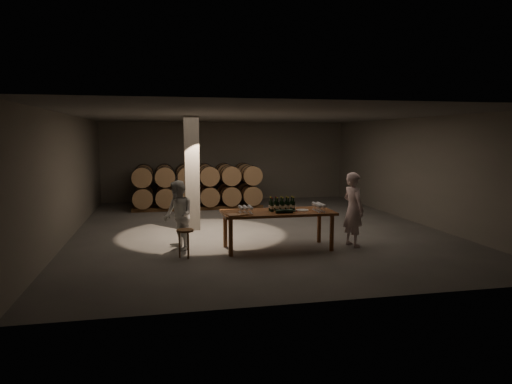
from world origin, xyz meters
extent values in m
plane|color=#52504D|center=(0.00, 0.00, 0.00)|extent=(12.00, 12.00, 0.00)
plane|color=#605E59|center=(0.00, 0.00, 3.20)|extent=(12.00, 12.00, 0.00)
plane|color=slate|center=(0.00, 6.00, 1.60)|extent=(10.00, 0.00, 10.00)
plane|color=slate|center=(0.00, -6.00, 1.60)|extent=(10.00, 0.00, 10.00)
plane|color=slate|center=(-5.00, 0.00, 1.60)|extent=(0.00, 12.00, 12.00)
plane|color=slate|center=(5.00, 0.00, 1.60)|extent=(0.00, 12.00, 12.00)
cube|color=slate|center=(-1.80, 0.20, 1.60)|extent=(0.40, 0.40, 3.20)
cylinder|color=brown|center=(-1.18, -2.93, 0.42)|extent=(0.10, 0.10, 0.84)
cylinder|color=brown|center=(1.18, -2.93, 0.42)|extent=(0.10, 0.10, 0.84)
cylinder|color=brown|center=(-1.18, -2.07, 0.42)|extent=(0.10, 0.10, 0.84)
cylinder|color=brown|center=(1.18, -2.07, 0.42)|extent=(0.10, 0.10, 0.84)
cube|color=brown|center=(0.00, -2.50, 0.87)|extent=(2.60, 1.10, 0.06)
cube|color=brown|center=(-1.35, 4.90, 0.06)|extent=(4.70, 0.10, 0.12)
cube|color=brown|center=(-1.35, 5.50, 0.06)|extent=(4.70, 0.10, 0.12)
cylinder|color=#9E7647|center=(-3.30, 5.20, 0.47)|extent=(0.70, 0.95, 0.70)
cylinder|color=black|center=(-3.30, 4.94, 0.47)|extent=(0.73, 0.04, 0.73)
cylinder|color=black|center=(-3.30, 5.46, 0.47)|extent=(0.73, 0.04, 0.73)
cylinder|color=#9E7647|center=(-2.52, 5.20, 0.47)|extent=(0.70, 0.95, 0.70)
cylinder|color=black|center=(-2.52, 4.94, 0.47)|extent=(0.73, 0.04, 0.73)
cylinder|color=black|center=(-2.52, 5.46, 0.47)|extent=(0.73, 0.04, 0.73)
cylinder|color=#9E7647|center=(-1.74, 5.20, 0.47)|extent=(0.70, 0.95, 0.70)
cylinder|color=black|center=(-1.74, 4.94, 0.47)|extent=(0.73, 0.04, 0.73)
cylinder|color=black|center=(-1.74, 5.46, 0.47)|extent=(0.73, 0.04, 0.73)
cylinder|color=#9E7647|center=(-0.96, 5.20, 0.47)|extent=(0.70, 0.95, 0.70)
cylinder|color=black|center=(-0.96, 4.94, 0.47)|extent=(0.73, 0.04, 0.73)
cylinder|color=black|center=(-0.96, 5.46, 0.47)|extent=(0.73, 0.04, 0.73)
cylinder|color=#9E7647|center=(-0.18, 5.20, 0.47)|extent=(0.70, 0.95, 0.70)
cylinder|color=black|center=(-0.18, 4.94, 0.47)|extent=(0.73, 0.04, 0.73)
cylinder|color=black|center=(-0.18, 5.46, 0.47)|extent=(0.73, 0.04, 0.73)
cylinder|color=#9E7647|center=(0.60, 5.20, 0.47)|extent=(0.70, 0.95, 0.70)
cylinder|color=black|center=(0.60, 4.94, 0.47)|extent=(0.73, 0.04, 0.73)
cylinder|color=black|center=(0.60, 5.46, 0.47)|extent=(0.73, 0.04, 0.73)
cylinder|color=#9E7647|center=(-3.30, 5.20, 1.21)|extent=(0.70, 0.95, 0.70)
cylinder|color=black|center=(-3.30, 4.94, 1.21)|extent=(0.73, 0.04, 0.73)
cylinder|color=black|center=(-3.30, 5.46, 1.21)|extent=(0.73, 0.04, 0.73)
cylinder|color=#9E7647|center=(-2.52, 5.20, 1.21)|extent=(0.70, 0.95, 0.70)
cylinder|color=black|center=(-2.52, 4.94, 1.21)|extent=(0.73, 0.04, 0.73)
cylinder|color=black|center=(-2.52, 5.46, 1.21)|extent=(0.73, 0.04, 0.73)
cylinder|color=#9E7647|center=(-1.74, 5.20, 1.21)|extent=(0.70, 0.95, 0.70)
cylinder|color=black|center=(-1.74, 4.94, 1.21)|extent=(0.73, 0.04, 0.73)
cylinder|color=black|center=(-1.74, 5.46, 1.21)|extent=(0.73, 0.04, 0.73)
cylinder|color=#9E7647|center=(-0.96, 5.20, 1.21)|extent=(0.70, 0.95, 0.70)
cylinder|color=black|center=(-0.96, 4.94, 1.21)|extent=(0.73, 0.04, 0.73)
cylinder|color=black|center=(-0.96, 5.46, 1.21)|extent=(0.73, 0.04, 0.73)
cylinder|color=#9E7647|center=(-0.18, 5.20, 1.21)|extent=(0.70, 0.95, 0.70)
cylinder|color=black|center=(-0.18, 4.94, 1.21)|extent=(0.73, 0.04, 0.73)
cylinder|color=black|center=(-0.18, 5.46, 1.21)|extent=(0.73, 0.04, 0.73)
cylinder|color=#9E7647|center=(0.60, 5.20, 1.21)|extent=(0.70, 0.95, 0.70)
cylinder|color=black|center=(0.60, 4.94, 1.21)|extent=(0.73, 0.04, 0.73)
cylinder|color=black|center=(0.60, 5.46, 1.21)|extent=(0.73, 0.04, 0.73)
cube|color=brown|center=(-1.35, 3.50, 0.06)|extent=(4.70, 0.10, 0.12)
cube|color=brown|center=(-1.35, 4.10, 0.06)|extent=(4.70, 0.10, 0.12)
cylinder|color=#9E7647|center=(-3.30, 3.80, 0.47)|extent=(0.70, 0.95, 0.70)
cylinder|color=black|center=(-3.30, 3.54, 0.47)|extent=(0.73, 0.04, 0.73)
cylinder|color=black|center=(-3.30, 4.06, 0.47)|extent=(0.73, 0.04, 0.73)
cylinder|color=#9E7647|center=(-2.52, 3.80, 0.47)|extent=(0.70, 0.95, 0.70)
cylinder|color=black|center=(-2.52, 3.54, 0.47)|extent=(0.73, 0.04, 0.73)
cylinder|color=black|center=(-2.52, 4.06, 0.47)|extent=(0.73, 0.04, 0.73)
cylinder|color=#9E7647|center=(-1.74, 3.80, 0.47)|extent=(0.70, 0.95, 0.70)
cylinder|color=black|center=(-1.74, 3.54, 0.47)|extent=(0.73, 0.04, 0.73)
cylinder|color=black|center=(-1.74, 4.06, 0.47)|extent=(0.73, 0.04, 0.73)
cylinder|color=#9E7647|center=(-0.96, 3.80, 0.47)|extent=(0.70, 0.95, 0.70)
cylinder|color=black|center=(-0.96, 3.54, 0.47)|extent=(0.73, 0.04, 0.73)
cylinder|color=black|center=(-0.96, 4.06, 0.47)|extent=(0.73, 0.04, 0.73)
cylinder|color=#9E7647|center=(-0.18, 3.80, 0.47)|extent=(0.70, 0.95, 0.70)
cylinder|color=black|center=(-0.18, 3.54, 0.47)|extent=(0.73, 0.04, 0.73)
cylinder|color=black|center=(-0.18, 4.06, 0.47)|extent=(0.73, 0.04, 0.73)
cylinder|color=#9E7647|center=(0.60, 3.80, 0.47)|extent=(0.70, 0.95, 0.70)
cylinder|color=black|center=(0.60, 3.54, 0.47)|extent=(0.73, 0.04, 0.73)
cylinder|color=black|center=(0.60, 4.06, 0.47)|extent=(0.73, 0.04, 0.73)
cylinder|color=#9E7647|center=(-3.30, 3.80, 1.21)|extent=(0.70, 0.95, 0.70)
cylinder|color=black|center=(-3.30, 3.54, 1.21)|extent=(0.73, 0.04, 0.73)
cylinder|color=black|center=(-3.30, 4.06, 1.21)|extent=(0.73, 0.04, 0.73)
cylinder|color=#9E7647|center=(-2.52, 3.80, 1.21)|extent=(0.70, 0.95, 0.70)
cylinder|color=black|center=(-2.52, 3.54, 1.21)|extent=(0.73, 0.04, 0.73)
cylinder|color=black|center=(-2.52, 4.06, 1.21)|extent=(0.73, 0.04, 0.73)
cylinder|color=#9E7647|center=(-1.74, 3.80, 1.21)|extent=(0.70, 0.95, 0.70)
cylinder|color=black|center=(-1.74, 3.54, 1.21)|extent=(0.73, 0.04, 0.73)
cylinder|color=black|center=(-1.74, 4.06, 1.21)|extent=(0.73, 0.04, 0.73)
cylinder|color=#9E7647|center=(-0.96, 3.80, 1.21)|extent=(0.70, 0.95, 0.70)
cylinder|color=black|center=(-0.96, 3.54, 1.21)|extent=(0.73, 0.04, 0.73)
cylinder|color=black|center=(-0.96, 4.06, 1.21)|extent=(0.73, 0.04, 0.73)
cylinder|color=#9E7647|center=(-0.18, 3.80, 1.21)|extent=(0.70, 0.95, 0.70)
cylinder|color=black|center=(-0.18, 3.54, 1.21)|extent=(0.73, 0.04, 0.73)
cylinder|color=black|center=(-0.18, 4.06, 1.21)|extent=(0.73, 0.04, 0.73)
cylinder|color=#9E7647|center=(0.60, 3.80, 1.21)|extent=(0.70, 0.95, 0.70)
cylinder|color=black|center=(0.60, 3.54, 1.21)|extent=(0.73, 0.04, 0.73)
cylinder|color=black|center=(0.60, 4.06, 1.21)|extent=(0.73, 0.04, 0.73)
cylinder|color=black|center=(-0.15, -2.55, 1.01)|extent=(0.08, 0.08, 0.23)
cylinder|color=silver|center=(-0.15, -2.55, 1.00)|extent=(0.08, 0.08, 0.07)
cylinder|color=black|center=(-0.15, -2.55, 1.17)|extent=(0.03, 0.03, 0.09)
cylinder|color=gold|center=(-0.15, -2.55, 1.22)|extent=(0.03, 0.03, 0.03)
cylinder|color=black|center=(-0.15, -2.40, 1.01)|extent=(0.08, 0.08, 0.23)
cylinder|color=silver|center=(-0.15, -2.40, 1.00)|extent=(0.08, 0.08, 0.07)
cylinder|color=black|center=(-0.15, -2.40, 1.17)|extent=(0.03, 0.03, 0.09)
cylinder|color=maroon|center=(-0.15, -2.40, 1.22)|extent=(0.03, 0.03, 0.03)
cylinder|color=black|center=(-0.02, -2.55, 1.01)|extent=(0.08, 0.08, 0.23)
cylinder|color=silver|center=(-0.02, -2.55, 1.00)|extent=(0.08, 0.08, 0.07)
cylinder|color=black|center=(-0.02, -2.55, 1.17)|extent=(0.03, 0.03, 0.09)
cylinder|color=maroon|center=(-0.02, -2.55, 1.22)|extent=(0.03, 0.03, 0.03)
cylinder|color=black|center=(-0.02, -2.40, 1.01)|extent=(0.08, 0.08, 0.23)
cylinder|color=silver|center=(-0.02, -2.40, 1.00)|extent=(0.08, 0.08, 0.07)
cylinder|color=black|center=(-0.02, -2.40, 1.17)|extent=(0.03, 0.03, 0.09)
cylinder|color=gold|center=(-0.02, -2.40, 1.22)|extent=(0.03, 0.03, 0.03)
cylinder|color=black|center=(0.11, -2.55, 1.01)|extent=(0.08, 0.08, 0.23)
cylinder|color=silver|center=(0.11, -2.55, 1.00)|extent=(0.08, 0.08, 0.07)
cylinder|color=black|center=(0.11, -2.55, 1.17)|extent=(0.03, 0.03, 0.09)
cylinder|color=gold|center=(0.11, -2.55, 1.22)|extent=(0.03, 0.03, 0.03)
cylinder|color=black|center=(0.11, -2.40, 1.01)|extent=(0.08, 0.08, 0.23)
cylinder|color=silver|center=(0.11, -2.40, 1.00)|extent=(0.08, 0.08, 0.07)
cylinder|color=black|center=(0.11, -2.40, 1.17)|extent=(0.03, 0.03, 0.09)
cylinder|color=maroon|center=(0.11, -2.40, 1.22)|extent=(0.03, 0.03, 0.03)
cylinder|color=black|center=(0.24, -2.55, 1.01)|extent=(0.08, 0.08, 0.23)
cylinder|color=silver|center=(0.24, -2.55, 1.00)|extent=(0.08, 0.08, 0.07)
cylinder|color=black|center=(0.24, -2.55, 1.17)|extent=(0.03, 0.03, 0.09)
cylinder|color=maroon|center=(0.24, -2.55, 1.22)|extent=(0.03, 0.03, 0.03)
cylinder|color=black|center=(0.24, -2.40, 1.01)|extent=(0.08, 0.08, 0.23)
cylinder|color=silver|center=(0.24, -2.40, 1.00)|extent=(0.08, 0.08, 0.07)
cylinder|color=black|center=(0.24, -2.40, 1.17)|extent=(0.03, 0.03, 0.09)
cylinder|color=gold|center=(0.24, -2.40, 1.22)|extent=(0.03, 0.03, 0.03)
cylinder|color=black|center=(0.37, -2.55, 1.01)|extent=(0.08, 0.08, 0.23)
cylinder|color=silver|center=(0.37, -2.55, 1.00)|extent=(0.08, 0.08, 0.07)
cylinder|color=black|center=(0.37, -2.55, 1.17)|extent=(0.03, 0.03, 0.09)
cylinder|color=gold|center=(0.37, -2.55, 1.22)|extent=(0.03, 0.03, 0.03)
cylinder|color=black|center=(0.37, -2.40, 1.01)|extent=(0.08, 0.08, 0.23)
cylinder|color=silver|center=(0.37, -2.40, 1.00)|extent=(0.08, 0.08, 0.07)
cylinder|color=black|center=(0.37, -2.40, 1.17)|extent=(0.03, 0.03, 0.09)
cylinder|color=maroon|center=(0.37, -2.40, 1.22)|extent=(0.03, 0.03, 0.03)
cylinder|color=black|center=(-0.01, -2.81, 0.94)|extent=(0.24, 0.09, 0.09)
cylinder|color=black|center=(0.15, -2.81, 0.94)|extent=(0.10, 0.03, 0.03)
cylinder|color=maroon|center=(0.21, -2.81, 0.94)|extent=(0.02, 0.04, 0.04)
cylinder|color=black|center=(0.14, -2.81, 0.94)|extent=(0.24, 0.09, 0.09)
cylinder|color=black|center=(0.30, -2.81, 0.94)|extent=(0.10, 0.03, 0.03)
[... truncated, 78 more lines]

